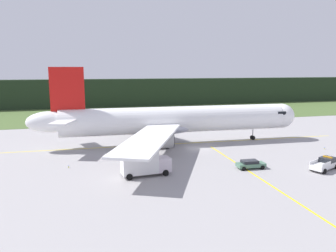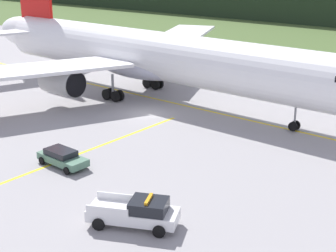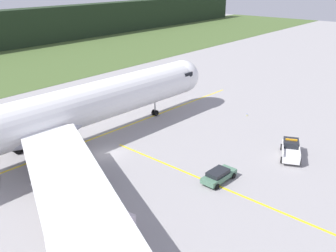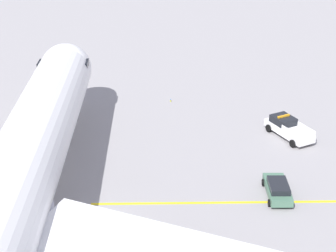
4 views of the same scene
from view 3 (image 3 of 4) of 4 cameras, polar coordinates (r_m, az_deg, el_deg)
The scene contains 8 objects.
ground at distance 47.03m, azimuth -9.35°, elevation -4.18°, with size 320.00×320.00×0.00m, color gray.
taxiway_centerline_main at distance 49.14m, azimuth -15.78°, elevation -3.57°, with size 71.59×0.30×0.01m, color yellow.
taxiway_centerline_spur at distance 38.90m, azimuth 11.04°, elevation -10.26°, with size 36.44×0.30×0.01m, color yellow.
airliner at distance 46.93m, azimuth -17.24°, elevation 1.40°, with size 54.51×52.54×15.32m.
ops_pickup_truck at distance 47.81m, azimuth 17.98°, elevation -3.38°, with size 5.77×4.04×1.94m.
catering_truck at distance 30.29m, azimuth -11.36°, elevation -16.44°, with size 7.13×3.19×3.73m.
staff_car at distance 40.71m, azimuth 7.63°, elevation -7.34°, with size 4.41×2.11×1.30m.
taxiway_edge_light_east at distance 59.92m, azimuth 11.81°, elevation 1.67°, with size 0.12×0.12×0.36m.
Camera 3 is at (-27.08, -32.56, 20.45)m, focal length 40.51 mm.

